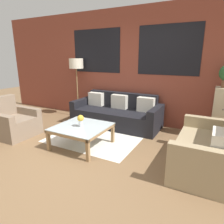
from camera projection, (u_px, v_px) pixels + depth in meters
ground_plane at (70, 160)px, 3.32m from camera, size 16.00×16.00×0.00m
wall_back_brick at (129, 67)px, 5.02m from camera, size 8.40×0.09×2.80m
rug at (99, 135)px, 4.38m from camera, size 1.84×1.76×0.00m
couch_dark at (117, 114)px, 4.96m from camera, size 2.16×0.88×0.78m
settee_vintage at (208, 150)px, 2.99m from camera, size 0.80×1.50×0.92m
armchair_corner at (14, 123)px, 4.31m from camera, size 0.80×0.80×0.84m
coffee_table at (82, 129)px, 3.75m from camera, size 0.94×0.94×0.41m
floor_lamp at (76, 66)px, 5.39m from camera, size 0.38×0.38×1.61m
drawer_cabinet at (222, 114)px, 4.05m from camera, size 0.37×0.38×1.08m
flower_vase at (81, 120)px, 3.67m from camera, size 0.12×0.12×0.22m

